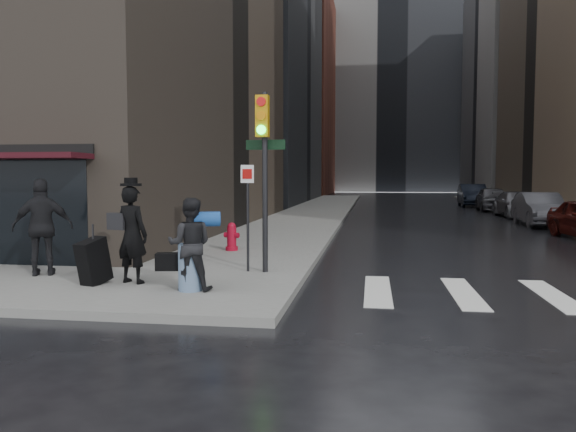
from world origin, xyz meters
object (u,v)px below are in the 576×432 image
Objects in this scene: traffic_light at (262,157)px; fire_hydrant at (232,238)px; man_jeans at (190,244)px; parked_car_5 at (472,195)px; parked_car_4 at (493,199)px; parked_car_2 at (540,209)px; parked_car_3 at (518,204)px; man_greycoat at (43,227)px; man_overcoat at (124,238)px.

fire_hydrant is at bearing 117.39° from traffic_light.
man_jeans reaches higher than parked_car_5.
traffic_light reaches higher than parked_car_4.
man_jeans is at bearing -104.78° from parked_car_5.
parked_car_5 reaches higher than parked_car_4.
parked_car_5 is (-0.31, 5.52, 0.05)m from parked_car_4.
parked_car_5 is (-0.08, 16.56, 0.08)m from parked_car_2.
parked_car_2 is 0.95× the size of parked_car_3.
man_greycoat is at bearing -26.64° from man_jeans.
man_greycoat is at bearing 0.62° from man_overcoat.
man_greycoat is at bearing -123.21° from fire_hydrant.
traffic_light reaches higher than parked_car_2.
man_overcoat is 1.54m from man_jeans.
parked_car_2 is at bearing -87.42° from parked_car_4.
man_overcoat reaches higher than fire_hydrant.
man_greycoat reaches higher than parked_car_4.
man_greycoat is at bearing -114.51° from parked_car_4.
man_greycoat is 0.44× the size of parked_car_4.
man_overcoat is at bearing 138.78° from man_greycoat.
parked_car_4 reaches higher than parked_car_2.
parked_car_5 is (-0.49, 11.04, 0.14)m from parked_car_3.
parked_car_3 is 5.52m from parked_car_4.
man_jeans is 0.37× the size of parked_car_2.
parked_car_2 is 5.53m from parked_car_3.
parked_car_4 is (11.49, 22.35, 0.29)m from fire_hydrant.
fire_hydrant is 25.13m from parked_car_4.
man_jeans is 5.53m from fire_hydrant.
man_jeans is 34.98m from parked_car_5.
traffic_light is 4.30m from fire_hydrant.
parked_car_2 is (14.16, 15.72, -0.41)m from man_greycoat.
fire_hydrant is 0.15× the size of parked_car_5.
man_overcoat is 1.03× the size of man_greycoat.
man_greycoat is (-2.05, 0.59, 0.14)m from man_overcoat.
man_greycoat is 4.78m from traffic_light.
parked_car_5 is (10.57, 33.35, -0.16)m from man_jeans.
man_jeans is 24.90m from parked_car_3.
parked_car_5 is at bearing -138.80° from man_greycoat.
fire_hydrant is at bearing -148.45° from man_greycoat.
man_overcoat is 30.00m from parked_car_4.
man_overcoat is at bearing -124.44° from parked_car_2.
man_overcoat is 2.14m from man_greycoat.
man_overcoat is 0.41× the size of parked_car_5.
man_jeans is at bearing -120.24° from parked_car_2.
man_greycoat reaches higher than parked_car_5.
traffic_light is at bearing -129.79° from man_overcoat.
fire_hydrant is 0.17× the size of parked_car_2.
man_overcoat is 0.54× the size of traffic_light.
fire_hydrant is (0.84, 5.00, -0.52)m from man_overcoat.
man_jeans is at bearing -117.27° from parked_car_3.
man_overcoat is at bearing -120.74° from parked_car_3.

